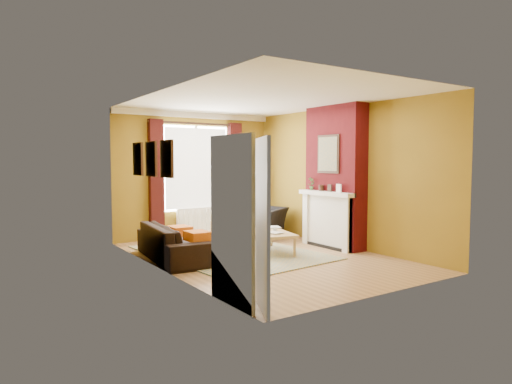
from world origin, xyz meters
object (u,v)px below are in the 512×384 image
armchair (263,223)px  wicker_stool (218,231)px  floor_lamp (258,185)px  sofa (174,242)px  coffee_table (270,234)px

armchair → wicker_stool: 1.03m
wicker_stool → floor_lamp: size_ratio=0.28×
sofa → floor_lamp: bearing=-53.5°
sofa → coffee_table: (1.70, -0.49, 0.06)m
coffee_table → wicker_stool: bearing=108.2°
sofa → wicker_stool: 2.02m
wicker_stool → floor_lamp: 1.69m
coffee_table → floor_lamp: (1.20, 2.21, 0.77)m
coffee_table → wicker_stool: size_ratio=3.27×
sofa → coffee_table: 1.77m
wicker_stool → armchair: bearing=-16.1°
armchair → coffee_table: (-0.85, -1.48, 0.03)m
sofa → wicker_stool: size_ratio=5.09×
sofa → armchair: (2.55, 0.99, 0.03)m
floor_lamp → coffee_table: bearing=-118.5°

